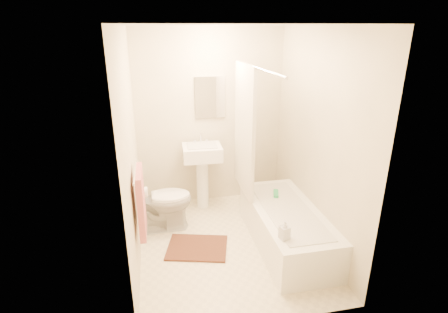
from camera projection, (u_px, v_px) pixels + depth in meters
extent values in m
plane|color=beige|center=(228.00, 244.00, 4.08)|extent=(2.40, 2.40, 0.00)
plane|color=white|center=(229.00, 25.00, 3.24)|extent=(2.40, 2.40, 0.00)
cube|color=beige|center=(210.00, 119.00, 4.76)|extent=(2.00, 0.02, 2.40)
cube|color=beige|center=(131.00, 153.00, 3.47)|extent=(0.02, 2.40, 2.40)
cube|color=beige|center=(317.00, 141.00, 3.85)|extent=(0.02, 2.40, 2.40)
cube|color=white|center=(210.00, 97.00, 4.64)|extent=(0.40, 0.03, 0.55)
cylinder|color=silver|center=(256.00, 67.00, 3.53)|extent=(0.03, 1.70, 0.03)
cube|color=silver|center=(244.00, 130.00, 4.17)|extent=(0.04, 0.80, 1.55)
cylinder|color=silver|center=(135.00, 172.00, 3.29)|extent=(0.02, 0.60, 0.02)
cube|color=#CC7266|center=(141.00, 202.00, 3.40)|extent=(0.06, 0.45, 0.66)
cylinder|color=white|center=(142.00, 193.00, 3.77)|extent=(0.11, 0.12, 0.12)
imported|color=white|center=(160.00, 200.00, 4.27)|extent=(0.80, 0.47, 0.77)
cube|color=#4D221C|center=(197.00, 248.00, 3.99)|extent=(0.78, 0.66, 0.02)
imported|color=silver|center=(285.00, 230.00, 3.36)|extent=(0.11, 0.11, 0.19)
cube|color=#2EAE5F|center=(276.00, 194.00, 4.27)|extent=(0.12, 0.20, 0.04)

